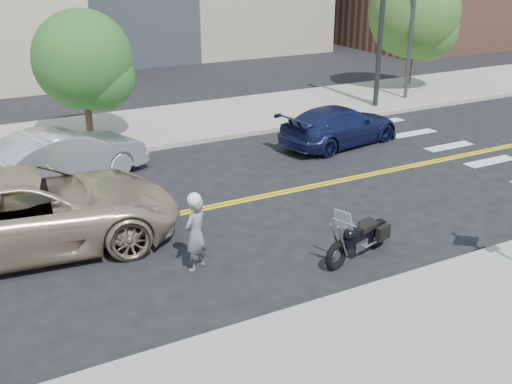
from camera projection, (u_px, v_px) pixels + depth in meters
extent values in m
plane|color=black|center=(208.00, 208.00, 14.88)|extent=(120.00, 120.00, 0.00)
cube|color=#9E9B91|center=(415.00, 384.00, 8.72)|extent=(60.00, 5.00, 0.15)
cube|color=#9E9B91|center=(121.00, 131.00, 20.99)|extent=(60.00, 5.00, 0.15)
cylinder|color=black|center=(382.00, 15.00, 22.78)|extent=(0.20, 0.20, 7.00)
imported|color=#B5B6BA|center=(196.00, 234.00, 11.74)|extent=(0.68, 0.60, 1.55)
sphere|color=white|center=(194.00, 200.00, 11.46)|extent=(0.28, 0.28, 0.28)
imported|color=#C0AB8D|center=(32.00, 211.00, 12.55)|extent=(6.47, 3.50, 1.72)
imported|color=#B4B7BC|center=(64.00, 157.00, 16.22)|extent=(4.84, 3.01, 1.51)
imported|color=#1A214F|center=(340.00, 126.00, 19.53)|extent=(4.64, 2.54, 1.28)
cylinder|color=#382619|center=(86.00, 90.00, 19.33)|extent=(0.23, 0.23, 3.51)
sphere|color=#23581C|center=(83.00, 59.00, 18.96)|extent=(3.16, 3.16, 3.16)
cylinder|color=#382619|center=(411.00, 42.00, 26.32)|extent=(0.27, 0.27, 4.44)
sphere|color=#34601E|center=(414.00, 12.00, 25.86)|extent=(3.92, 3.92, 3.92)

